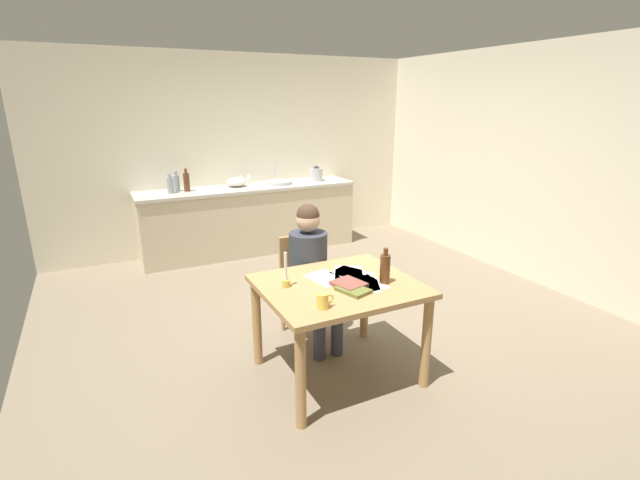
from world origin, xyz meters
TOP-DOWN VIEW (x-y plane):
  - ground_plane at (0.00, 0.00)m, footprint 5.20×5.20m
  - wall_back at (0.00, 2.60)m, footprint 5.20×0.12m
  - wall_right at (2.60, 0.00)m, footprint 0.12×5.20m
  - kitchen_counter at (0.00, 2.24)m, footprint 2.91×0.64m
  - dining_table at (-0.36, -0.91)m, footprint 1.10×0.95m
  - chair_at_table at (-0.30, -0.19)m, footprint 0.40×0.40m
  - person_seated at (-0.30, -0.34)m, footprint 0.32×0.59m
  - coffee_mug at (-0.64, -1.22)m, footprint 0.12×0.08m
  - candlestick at (-0.72, -0.79)m, footprint 0.06×0.06m
  - book_magazine at (-0.32, -0.98)m, footprint 0.23×0.26m
  - book_cookery at (-0.34, -1.08)m, footprint 0.22×0.26m
  - paper_letter at (-0.18, -0.99)m, footprint 0.21×0.30m
  - paper_bill at (-0.39, -0.77)m, footprint 0.26×0.33m
  - paper_envelope at (-0.18, -0.75)m, footprint 0.33×0.36m
  - paper_receipt at (-0.17, -0.77)m, footprint 0.32×0.36m
  - paper_notice at (-0.20, -1.01)m, footprint 0.32×0.36m
  - wine_bottle_on_table at (-0.06, -1.04)m, footprint 0.07×0.07m
  - sink_unit at (0.43, 2.24)m, footprint 0.36×0.36m
  - bottle_oil at (-1.00, 2.23)m, footprint 0.08×0.08m
  - bottle_vinegar at (-0.91, 2.32)m, footprint 0.08×0.08m
  - bottle_wine_red at (-0.80, 2.27)m, footprint 0.08×0.08m
  - mixing_bowl at (-0.14, 2.32)m, footprint 0.26×0.26m
  - stovetop_kettle at (1.00, 2.24)m, footprint 0.18×0.18m
  - wine_glass_near_sink at (0.06, 2.39)m, footprint 0.07×0.07m
  - wine_glass_by_kettle at (-0.06, 2.39)m, footprint 0.07×0.07m

SIDE VIEW (x-z plane):
  - ground_plane at x=0.00m, z-range -0.04..0.00m
  - kitchen_counter at x=0.00m, z-range 0.00..0.90m
  - chair_at_table at x=-0.30m, z-range 0.05..0.93m
  - dining_table at x=-0.36m, z-range 0.26..1.00m
  - person_seated at x=-0.30m, z-range 0.08..1.28m
  - paper_letter at x=-0.18m, z-range 0.74..0.74m
  - paper_bill at x=-0.39m, z-range 0.74..0.74m
  - paper_envelope at x=-0.18m, z-range 0.74..0.74m
  - paper_receipt at x=-0.17m, z-range 0.74..0.74m
  - paper_notice at x=-0.20m, z-range 0.74..0.74m
  - book_cookery at x=-0.34m, z-range 0.74..0.77m
  - book_magazine at x=-0.32m, z-range 0.74..0.77m
  - coffee_mug at x=-0.64m, z-range 0.74..0.84m
  - candlestick at x=-0.72m, z-range 0.69..0.94m
  - wine_bottle_on_table at x=-0.06m, z-range 0.72..0.99m
  - sink_unit at x=0.43m, z-range 0.80..1.04m
  - mixing_bowl at x=-0.14m, z-range 0.90..1.02m
  - stovetop_kettle at x=1.00m, z-range 0.89..1.11m
  - bottle_oil at x=-1.00m, z-range 0.88..1.12m
  - bottle_vinegar at x=-0.91m, z-range 0.88..1.13m
  - wine_glass_near_sink at x=0.06m, z-range 0.93..1.09m
  - wine_glass_by_kettle at x=-0.06m, z-range 0.93..1.09m
  - bottle_wine_red at x=-0.80m, z-range 0.88..1.16m
  - wall_back at x=0.00m, z-range 0.00..2.60m
  - wall_right at x=2.60m, z-range 0.00..2.60m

